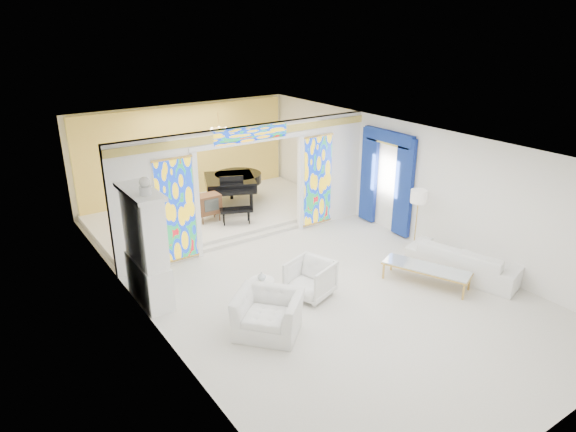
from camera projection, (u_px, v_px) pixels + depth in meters
floor at (296, 270)px, 11.78m from camera, size 12.00×12.00×0.00m
ceiling at (297, 141)px, 10.69m from camera, size 7.00×12.00×0.02m
wall_back at (185, 153)px, 15.85m from camera, size 7.00×0.02×3.00m
wall_front at (564, 343)px, 6.61m from camera, size 7.00×0.02×3.00m
wall_left at (141, 246)px, 9.39m from camera, size 0.02×12.00×3.00m
wall_right at (409, 182)px, 13.07m from camera, size 0.02×12.00×3.00m
partition_wall at (250, 180)px, 12.71m from camera, size 7.00×0.22×3.00m
stained_glass_left at (176, 211)px, 11.69m from camera, size 0.90×0.04×2.40m
stained_glass_right at (318, 181)px, 13.82m from camera, size 0.90×0.04×2.40m
stained_glass_transom at (251, 134)px, 12.21m from camera, size 2.00×0.04×0.34m
alcove_platform at (215, 213)px, 14.90m from camera, size 6.80×3.80×0.18m
gold_curtain_back at (186, 153)px, 15.76m from camera, size 6.70×0.10×2.90m
chandelier at (219, 129)px, 14.03m from camera, size 0.48×0.48×0.30m
blue_drapes at (386, 173)px, 13.53m from camera, size 0.14×1.85×2.65m
china_cabinet at (146, 248)px, 10.12m from camera, size 0.56×1.46×2.72m
armchair_left at (268, 314)px, 9.33m from camera, size 1.55×1.56×0.76m
armchair_right at (310, 279)px, 10.55m from camera, size 1.08×1.07×0.78m
sofa at (464, 260)px, 11.43m from camera, size 1.60×2.61×0.71m
side_table at (262, 290)px, 10.10m from camera, size 0.66×0.66×0.62m
vase at (262, 276)px, 9.99m from camera, size 0.19×0.19×0.18m
coffee_table at (426, 268)px, 11.02m from camera, size 1.28×1.93×0.42m
floor_lamp at (418, 199)px, 12.26m from camera, size 0.44×0.44×1.58m
grand_piano at (234, 181)px, 15.11m from camera, size 2.31×2.77×1.07m
tv_console at (208, 204)px, 13.94m from camera, size 0.65×0.46×0.76m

